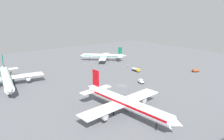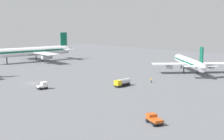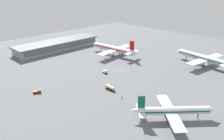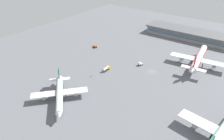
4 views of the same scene
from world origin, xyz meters
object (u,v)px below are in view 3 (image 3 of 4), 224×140
at_px(pushback_tractor, 37,91).
at_px(fuel_truck, 110,88).
at_px(airplane_distant, 173,111).
at_px(ground_crew_worker, 122,97).
at_px(baggage_tug, 105,72).
at_px(airplane_at_gate, 204,58).
at_px(airplane_taxiing, 114,49).

distance_m(pushback_tractor, fuel_truck, 40.85).
relative_size(airplane_distant, pushback_tractor, 6.59).
xyz_separation_m(pushback_tractor, ground_crew_worker, (-28.71, 37.87, -0.12)).
height_order(baggage_tug, ground_crew_worker, baggage_tug).
bearing_deg(fuel_truck, pushback_tractor, 50.80).
bearing_deg(airplane_at_gate, baggage_tug, 66.18).
bearing_deg(airplane_distant, airplane_at_gate, 58.07).
xyz_separation_m(airplane_distant, fuel_truck, (-0.89, -41.14, -2.94)).
relative_size(airplane_at_gate, airplane_taxiing, 0.99).
bearing_deg(ground_crew_worker, airplane_at_gate, 104.03).
xyz_separation_m(airplane_at_gate, fuel_truck, (78.77, -18.85, -4.06)).
height_order(airplane_at_gate, airplane_distant, airplane_at_gate).
distance_m(pushback_tractor, ground_crew_worker, 47.52).
relative_size(airplane_taxiing, airplane_distant, 1.57).
relative_size(pushback_tractor, ground_crew_worker, 2.87).
relative_size(airplane_at_gate, pushback_tractor, 10.27).
bearing_deg(fuel_truck, airplane_distant, 178.76).
xyz_separation_m(airplane_distant, ground_crew_worker, (2.05, -29.09, -3.48)).
bearing_deg(airplane_at_gate, airplane_taxiing, 32.87).
height_order(airplane_taxiing, baggage_tug, airplane_taxiing).
height_order(airplane_at_gate, pushback_tractor, airplane_at_gate).
xyz_separation_m(pushback_tractor, fuel_truck, (-31.65, 25.82, 0.42)).
height_order(airplane_at_gate, ground_crew_worker, airplane_at_gate).
bearing_deg(airplane_taxiing, pushback_tractor, 98.03).
relative_size(airplane_taxiing, baggage_tug, 14.00).
xyz_separation_m(airplane_at_gate, ground_crew_worker, (81.71, -6.81, -4.60)).
xyz_separation_m(airplane_distant, baggage_tug, (-16.33, -61.69, -3.17)).
bearing_deg(baggage_tug, airplane_distant, -2.11).
relative_size(airplane_at_gate, fuel_truck, 7.81).
bearing_deg(airplane_taxiing, fuel_truck, 127.18).
xyz_separation_m(airplane_at_gate, pushback_tractor, (110.42, -44.67, -4.48)).
bearing_deg(pushback_tractor, airplane_taxiing, 39.08).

